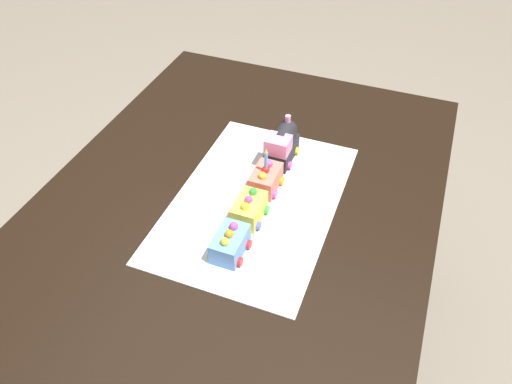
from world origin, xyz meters
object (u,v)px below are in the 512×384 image
(cake_locomotive, at_px, (282,145))
(cake_car_tanker_sky_blue, at_px, (230,243))
(cake_car_flatbed_coral, at_px, (266,179))
(dining_table, at_px, (235,233))
(cake_car_gondola_lemon, at_px, (249,209))
(birthday_candle, at_px, (266,158))

(cake_locomotive, xyz_separation_m, cake_car_tanker_sky_blue, (0.36, 0.00, -0.02))
(cake_car_flatbed_coral, xyz_separation_m, cake_car_tanker_sky_blue, (0.24, 0.00, 0.00))
(dining_table, height_order, cake_car_gondola_lemon, cake_car_gondola_lemon)
(dining_table, bearing_deg, cake_car_tanker_sky_blue, 20.18)
(cake_locomotive, bearing_deg, cake_car_tanker_sky_blue, 0.00)
(birthday_candle, bearing_deg, cake_car_tanker_sky_blue, 0.00)
(cake_car_tanker_sky_blue, bearing_deg, birthday_candle, -180.00)
(cake_car_flatbed_coral, distance_m, birthday_candle, 0.07)
(cake_car_tanker_sky_blue, xyz_separation_m, birthday_candle, (-0.24, -0.00, 0.07))
(cake_locomotive, bearing_deg, cake_car_gondola_lemon, 0.00)
(cake_car_gondola_lemon, bearing_deg, cake_car_flatbed_coral, 180.00)
(cake_car_tanker_sky_blue, bearing_deg, dining_table, -159.82)
(dining_table, bearing_deg, cake_car_gondola_lemon, 61.41)
(cake_car_flatbed_coral, bearing_deg, cake_car_tanker_sky_blue, 0.00)
(dining_table, height_order, cake_locomotive, cake_locomotive)
(dining_table, bearing_deg, cake_car_flatbed_coral, 148.48)
(dining_table, distance_m, cake_car_gondola_lemon, 0.15)
(cake_locomotive, bearing_deg, birthday_candle, 0.00)
(cake_car_flatbed_coral, distance_m, cake_car_tanker_sky_blue, 0.24)
(cake_car_gondola_lemon, bearing_deg, dining_table, -118.59)
(cake_car_flatbed_coral, height_order, cake_car_gondola_lemon, same)
(cake_car_flatbed_coral, distance_m, cake_car_gondola_lemon, 0.12)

